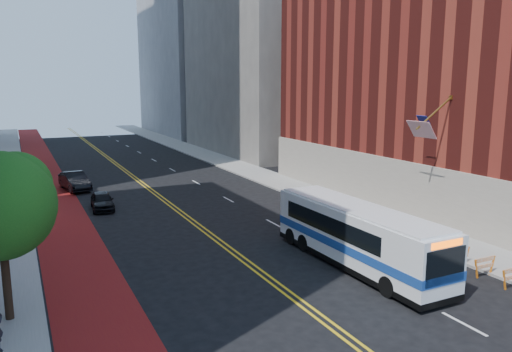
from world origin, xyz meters
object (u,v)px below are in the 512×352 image
object	(u,v)px
car_b	(75,181)
car_c	(31,168)
transit_bus	(356,235)
car_a	(102,201)
street_tree	(1,201)

from	to	relation	value
car_b	car_c	size ratio (longest dim) A/B	0.90
transit_bus	car_c	bearing A→B (deg)	110.50
car_b	transit_bus	bearing A→B (deg)	-76.76
transit_bus	car_c	world-z (taller)	transit_bus
car_b	car_a	bearing A→B (deg)	-92.22
street_tree	transit_bus	xyz separation A→B (m)	(16.11, -0.88, -3.25)
transit_bus	car_b	xyz separation A→B (m)	(-10.94, 26.29, -0.86)
street_tree	car_c	world-z (taller)	street_tree
car_a	car_c	bearing A→B (deg)	107.73
transit_bus	car_a	size ratio (longest dim) A/B	2.96
car_a	car_c	world-z (taller)	car_c
transit_bus	car_c	xyz separation A→B (m)	(-14.17, 36.14, -0.87)
car_c	transit_bus	bearing A→B (deg)	-84.35
transit_bus	car_b	size ratio (longest dim) A/B	2.38
street_tree	car_b	xyz separation A→B (m)	(5.17, 25.42, -4.11)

